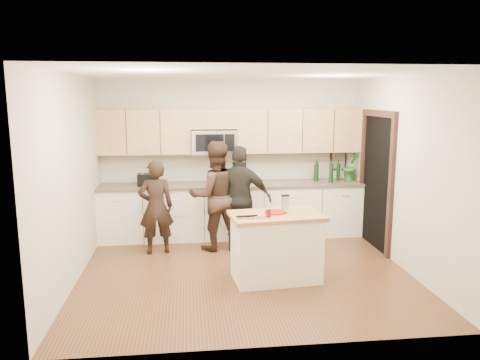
{
  "coord_description": "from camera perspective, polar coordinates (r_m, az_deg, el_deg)",
  "views": [
    {
      "loc": [
        -0.76,
        -6.15,
        2.42
      ],
      "look_at": [
        -0.02,
        0.35,
        1.24
      ],
      "focal_mm": 35.0,
      "sensor_mm": 36.0,
      "label": 1
    }
  ],
  "objects": [
    {
      "name": "orchid",
      "position": [
        8.46,
        13.38,
        1.66
      ],
      "size": [
        0.34,
        0.3,
        0.52
      ],
      "primitive_type": "imported",
      "rotation": [
        0.0,
        0.0,
        0.27
      ],
      "color": "#2E7330",
      "rests_on": "back_cabinetry"
    },
    {
      "name": "cutting_board",
      "position": [
        5.95,
        1.9,
        -4.49
      ],
      "size": [
        0.24,
        0.19,
        0.02
      ],
      "primitive_type": "cube",
      "rotation": [
        0.0,
        0.0,
        0.1
      ],
      "color": "#B27B4A",
      "rests_on": "island"
    },
    {
      "name": "microwave",
      "position": [
        8.0,
        -3.21,
        4.68
      ],
      "size": [
        0.76,
        0.41,
        0.4
      ],
      "color": "silver",
      "rests_on": "ground"
    },
    {
      "name": "floor",
      "position": [
        6.65,
        0.56,
        -11.1
      ],
      "size": [
        4.5,
        4.5,
        0.0
      ],
      "primitive_type": "plane",
      "color": "brown",
      "rests_on": "ground"
    },
    {
      "name": "doorway",
      "position": [
        7.76,
        16.31,
        0.45
      ],
      "size": [
        0.06,
        1.25,
        2.2
      ],
      "color": "black",
      "rests_on": "ground"
    },
    {
      "name": "back_cabinetry",
      "position": [
        8.11,
        -0.89,
        -3.67
      ],
      "size": [
        4.5,
        0.66,
        0.94
      ],
      "color": "white",
      "rests_on": "ground"
    },
    {
      "name": "woman_center",
      "position": [
        7.39,
        -3.05,
        -1.94
      ],
      "size": [
        0.94,
        0.79,
        1.73
      ],
      "primitive_type": "imported",
      "rotation": [
        0.0,
        0.0,
        3.32
      ],
      "color": "#312018",
      "rests_on": "ground"
    },
    {
      "name": "woman_right",
      "position": [
        7.31,
        0.06,
        -2.32
      ],
      "size": [
        1.05,
        0.65,
        1.66
      ],
      "primitive_type": "imported",
      "rotation": [
        0.0,
        0.0,
        2.87
      ],
      "color": "black",
      "rests_on": "ground"
    },
    {
      "name": "red_plate",
      "position": [
        6.19,
        4.35,
        -3.92
      ],
      "size": [
        0.29,
        0.29,
        0.02
      ],
      "primitive_type": "cylinder",
      "color": "#9A110E",
      "rests_on": "island"
    },
    {
      "name": "woman_left",
      "position": [
        7.31,
        -10.2,
        -3.28
      ],
      "size": [
        0.58,
        0.43,
        1.46
      ],
      "primitive_type": "imported",
      "rotation": [
        0.0,
        0.0,
        3.31
      ],
      "color": "black",
      "rests_on": "ground"
    },
    {
      "name": "upper_cabinetry",
      "position": [
        8.04,
        -0.78,
        6.11
      ],
      "size": [
        4.5,
        0.33,
        0.75
      ],
      "color": "tan",
      "rests_on": "ground"
    },
    {
      "name": "island",
      "position": [
        6.26,
        4.42,
        -8.11
      ],
      "size": [
        1.26,
        0.81,
        0.9
      ],
      "rotation": [
        0.0,
        0.0,
        0.1
      ],
      "color": "white",
      "rests_on": "ground"
    },
    {
      "name": "box_grater",
      "position": [
        6.18,
        5.54,
        -2.81
      ],
      "size": [
        0.1,
        0.07,
        0.23
      ],
      "color": "silver",
      "rests_on": "red_plate"
    },
    {
      "name": "bottle_cluster",
      "position": [
        8.34,
        10.68,
        1.09
      ],
      "size": [
        0.49,
        0.29,
        0.39
      ],
      "color": "black",
      "rests_on": "back_cabinetry"
    },
    {
      "name": "framed_picture",
      "position": [
        8.65,
        11.88,
        2.43
      ],
      "size": [
        0.3,
        0.03,
        0.38
      ],
      "color": "black",
      "rests_on": "ground"
    },
    {
      "name": "toaster",
      "position": [
        7.97,
        -11.29,
        0.05
      ],
      "size": [
        0.3,
        0.22,
        0.2
      ],
      "color": "black",
      "rests_on": "back_cabinetry"
    },
    {
      "name": "drink_glass",
      "position": [
        5.95,
        3.48,
        -4.06
      ],
      "size": [
        0.06,
        0.06,
        0.1
      ],
      "primitive_type": "cylinder",
      "color": "maroon",
      "rests_on": "island"
    },
    {
      "name": "room_shell",
      "position": [
        6.23,
        0.59,
        3.88
      ],
      "size": [
        4.52,
        4.02,
        2.71
      ],
      "color": "beige",
      "rests_on": "ground"
    },
    {
      "name": "tongs",
      "position": [
        5.9,
        0.84,
        -4.43
      ],
      "size": [
        0.28,
        0.06,
        0.02
      ],
      "primitive_type": "cube",
      "rotation": [
        0.0,
        0.0,
        0.1
      ],
      "color": "black",
      "rests_on": "cutting_board"
    },
    {
      "name": "dish_towel",
      "position": [
        7.82,
        -7.71,
        -1.81
      ],
      "size": [
        0.34,
        0.6,
        0.48
      ],
      "color": "white",
      "rests_on": "ground"
    },
    {
      "name": "knife",
      "position": [
        5.93,
        2.67,
        -4.42
      ],
      "size": [
        0.19,
        0.04,
        0.01
      ],
      "primitive_type": "cube",
      "rotation": [
        0.0,
        0.0,
        0.1
      ],
      "color": "silver",
      "rests_on": "cutting_board"
    }
  ]
}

